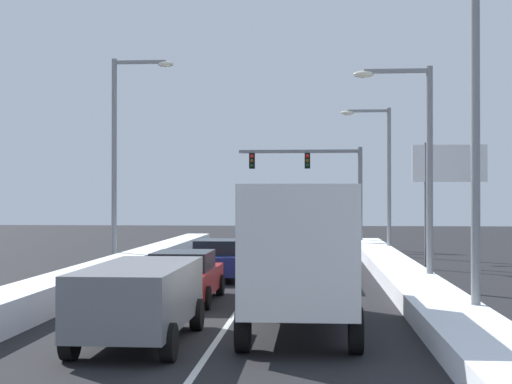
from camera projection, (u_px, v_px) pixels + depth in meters
name	position (u px, v px, depth m)	size (l,w,h in m)	color
ground_plane	(248.00, 295.00, 23.84)	(120.00, 120.00, 0.00)	black
lane_stripe_between_right_lane_and_center_lane	(257.00, 282.00, 27.54)	(0.14, 40.83, 0.01)	silver
snow_bank_right_shoulder	(403.00, 276.00, 27.14)	(1.73, 40.83, 0.55)	white
snow_bank_left_shoulder	(115.00, 270.00, 27.96)	(1.42, 40.83, 0.81)	white
box_truck_right_lane_nearest	(301.00, 249.00, 17.42)	(2.53, 7.20, 3.36)	#937F60
sedan_white_right_lane_second	(300.00, 265.00, 26.10)	(2.00, 4.50, 1.51)	silver
sedan_maroon_right_lane_third	(303.00, 253.00, 31.97)	(2.00, 4.50, 1.51)	maroon
suv_gray_center_lane_nearest	(140.00, 296.00, 15.92)	(2.16, 4.90, 1.67)	slate
sedan_red_center_lane_second	(184.00, 276.00, 22.35)	(2.00, 4.50, 1.51)	maroon
sedan_navy_center_lane_third	(219.00, 259.00, 28.63)	(2.00, 4.50, 1.51)	navy
traffic_light_gantry	(322.00, 175.00, 45.87)	(7.54, 0.47, 6.20)	slate
street_lamp_right_near	(461.00, 99.00, 17.90)	(2.66, 0.36, 9.23)	gray
street_lamp_right_mid	(418.00, 155.00, 25.30)	(2.66, 0.36, 7.53)	gray
street_lamp_right_far	(382.00, 167.00, 40.09)	(2.66, 0.36, 7.91)	gray
street_lamp_left_mid	(122.00, 145.00, 31.69)	(2.66, 0.36, 8.97)	gray
roadside_sign_right	(449.00, 177.00, 32.54)	(3.20, 0.16, 5.50)	#59595B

